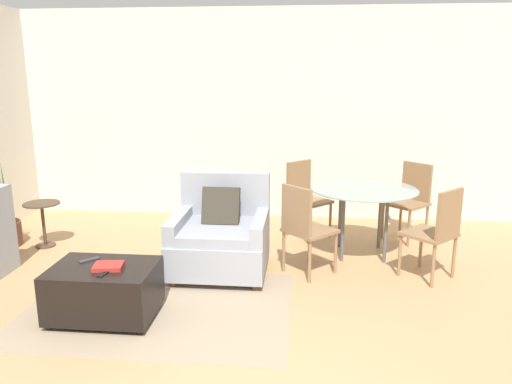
# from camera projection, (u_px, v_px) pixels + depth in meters

# --- Properties ---
(wall_back) EXTENTS (12.00, 0.06, 2.75)m
(wall_back) POSITION_uv_depth(u_px,v_px,m) (266.00, 115.00, 6.64)
(wall_back) COLOR silver
(wall_back) RESTS_ON ground_plane
(area_rug) EXTENTS (2.21, 1.61, 0.01)m
(area_rug) POSITION_uv_depth(u_px,v_px,m) (160.00, 307.00, 4.22)
(area_rug) COLOR gray
(area_rug) RESTS_ON ground_plane
(armchair) EXTENTS (0.92, 0.90, 0.93)m
(armchair) POSITION_uv_depth(u_px,v_px,m) (221.00, 237.00, 4.93)
(armchair) COLOR #999EA8
(armchair) RESTS_ON ground_plane
(ottoman) EXTENTS (0.82, 0.59, 0.43)m
(ottoman) POSITION_uv_depth(u_px,v_px,m) (104.00, 290.00, 4.00)
(ottoman) COLOR black
(ottoman) RESTS_ON ground_plane
(book_stack) EXTENTS (0.25, 0.21, 0.03)m
(book_stack) POSITION_uv_depth(u_px,v_px,m) (108.00, 266.00, 3.92)
(book_stack) COLOR #B72D28
(book_stack) RESTS_ON ottoman
(tv_remote_primary) EXTENTS (0.14, 0.15, 0.01)m
(tv_remote_primary) POSITION_uv_depth(u_px,v_px,m) (89.00, 260.00, 4.09)
(tv_remote_primary) COLOR #333338
(tv_remote_primary) RESTS_ON ottoman
(tv_remote_secondary) EXTENTS (0.08, 0.17, 0.01)m
(tv_remote_secondary) POSITION_uv_depth(u_px,v_px,m) (105.00, 273.00, 3.82)
(tv_remote_secondary) COLOR black
(tv_remote_secondary) RESTS_ON ottoman
(potted_plant) EXTENTS (0.44, 0.44, 0.99)m
(potted_plant) POSITION_uv_depth(u_px,v_px,m) (1.00, 227.00, 5.67)
(potted_plant) COLOR brown
(potted_plant) RESTS_ON ground_plane
(side_table) EXTENTS (0.40, 0.40, 0.51)m
(side_table) POSITION_uv_depth(u_px,v_px,m) (43.00, 216.00, 5.62)
(side_table) COLOR #4C3828
(side_table) RESTS_ON ground_plane
(dining_table) EXTENTS (1.13, 1.13, 0.74)m
(dining_table) POSITION_uv_depth(u_px,v_px,m) (363.00, 196.00, 5.30)
(dining_table) COLOR #8C9E99
(dining_table) RESTS_ON ground_plane
(dining_chair_near_left) EXTENTS (0.59, 0.59, 0.90)m
(dining_chair_near_left) POSITION_uv_depth(u_px,v_px,m) (304.00, 224.00, 4.78)
(dining_chair_near_left) COLOR #93704C
(dining_chair_near_left) RESTS_ON ground_plane
(dining_chair_near_right) EXTENTS (0.59, 0.59, 0.90)m
(dining_chair_near_right) POSITION_uv_depth(u_px,v_px,m) (438.00, 228.00, 4.67)
(dining_chair_near_right) COLOR #93704C
(dining_chair_near_right) RESTS_ON ground_plane
(dining_chair_far_left) EXTENTS (0.59, 0.59, 0.90)m
(dining_chair_far_left) POSITION_uv_depth(u_px,v_px,m) (304.00, 193.00, 5.99)
(dining_chair_far_left) COLOR #93704C
(dining_chair_far_left) RESTS_ON ground_plane
(dining_chair_far_right) EXTENTS (0.59, 0.59, 0.90)m
(dining_chair_far_right) POSITION_uv_depth(u_px,v_px,m) (411.00, 196.00, 5.88)
(dining_chair_far_right) COLOR #93704C
(dining_chair_far_right) RESTS_ON ground_plane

